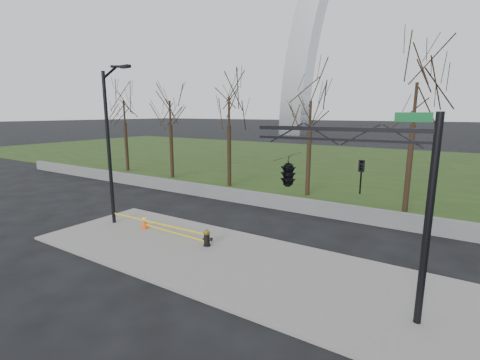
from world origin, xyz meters
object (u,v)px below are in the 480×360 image
Objects in this scene: street_light at (110,138)px; traffic_cone at (144,221)px; fire_hydrant at (207,238)px; traffic_signal_mast at (312,173)px.

traffic_cone is at bearing 15.68° from street_light.
traffic_cone is (-4.21, 0.16, -0.01)m from fire_hydrant.
traffic_cone is 0.12× the size of traffic_signal_mast.
fire_hydrant reaches higher than traffic_cone.
traffic_signal_mast reaches higher than traffic_cone.
traffic_cone is 10.35m from traffic_signal_mast.
traffic_signal_mast is (9.53, -1.65, 3.69)m from traffic_cone.
traffic_signal_mast is at bearing -29.97° from fire_hydrant.
street_light is (-1.87, -0.29, 4.24)m from traffic_cone.
traffic_cone is 0.09× the size of street_light.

